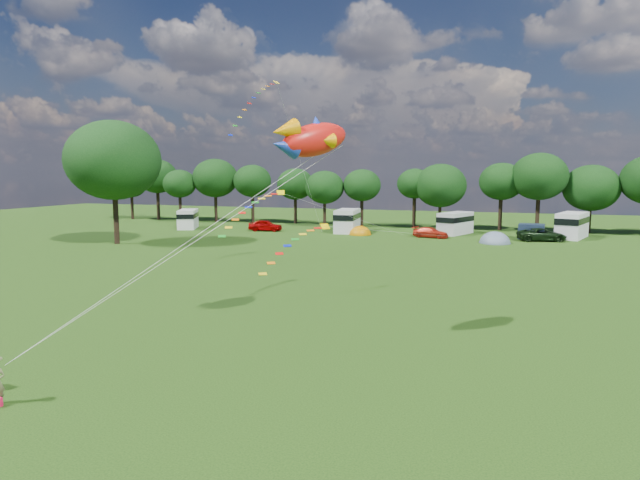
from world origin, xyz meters
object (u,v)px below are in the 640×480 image
(car_a, at_px, (265,225))
(fish_kite, at_px, (309,139))
(tent_orange, at_px, (360,235))
(car_c, at_px, (431,233))
(campervan_b, at_px, (347,220))
(campervan_d, at_px, (572,224))
(big_tree, at_px, (113,160))
(campervan_c, at_px, (455,222))
(campervan_a, at_px, (188,218))
(tent_greyblue, at_px, (495,243))
(car_d, at_px, (542,235))

(car_a, xyz_separation_m, fish_kite, (21.05, -41.81, 8.43))
(tent_orange, bearing_deg, fish_kite, -79.08)
(car_c, xyz_separation_m, fish_kite, (-0.70, -41.33, 8.57))
(car_c, bearing_deg, car_a, 103.16)
(campervan_b, relative_size, campervan_d, 0.93)
(fish_kite, bearing_deg, campervan_b, 49.37)
(big_tree, height_order, campervan_c, big_tree)
(campervan_c, bearing_deg, campervan_a, 120.06)
(big_tree, relative_size, car_c, 3.23)
(campervan_c, bearing_deg, tent_orange, 134.34)
(campervan_a, relative_size, campervan_b, 0.93)
(campervan_c, distance_m, tent_greyblue, 9.13)
(car_a, bearing_deg, tent_orange, -97.57)
(campervan_a, distance_m, campervan_c, 36.20)
(campervan_a, xyz_separation_m, tent_greyblue, (40.76, -3.09, -1.38))
(car_c, distance_m, campervan_d, 16.69)
(campervan_c, relative_size, tent_orange, 1.99)
(car_c, relative_size, campervan_a, 0.71)
(car_d, bearing_deg, tent_greyblue, 113.05)
(campervan_c, bearing_deg, fish_kite, -161.07)
(big_tree, relative_size, campervan_b, 2.13)
(campervan_d, xyz_separation_m, fish_kite, (-16.63, -46.18, 7.57))
(car_a, relative_size, fish_kite, 1.13)
(car_d, height_order, campervan_a, campervan_a)
(fish_kite, bearing_deg, big_tree, 87.48)
(campervan_a, relative_size, tent_greyblue, 1.55)
(tent_orange, bearing_deg, campervan_b, 133.64)
(campervan_a, distance_m, tent_orange, 24.72)
(big_tree, distance_m, campervan_b, 29.26)
(big_tree, xyz_separation_m, car_c, (31.80, 16.47, -8.40))
(campervan_a, distance_m, campervan_b, 22.47)
(tent_greyblue, bearing_deg, campervan_d, 41.82)
(car_d, relative_size, campervan_a, 0.93)
(campervan_a, bearing_deg, tent_orange, -113.73)
(campervan_b, bearing_deg, tent_orange, -141.23)
(big_tree, height_order, car_a, big_tree)
(tent_greyblue, bearing_deg, campervan_a, 175.67)
(car_c, distance_m, campervan_c, 5.44)
(car_a, relative_size, campervan_a, 0.78)
(big_tree, bearing_deg, tent_orange, 36.10)
(big_tree, distance_m, fish_kite, 39.82)
(car_d, height_order, fish_kite, fish_kite)
(campervan_a, distance_m, campervan_d, 49.57)
(car_d, xyz_separation_m, campervan_d, (3.56, 4.09, 0.89))
(car_a, xyz_separation_m, campervan_d, (37.69, 4.37, 0.87))
(campervan_b, xyz_separation_m, tent_greyblue, (18.43, -5.67, -1.57))
(car_a, distance_m, campervan_b, 10.94)
(car_c, height_order, campervan_c, campervan_c)
(campervan_b, xyz_separation_m, campervan_d, (27.03, 2.03, 0.03))
(car_a, height_order, tent_orange, car_a)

